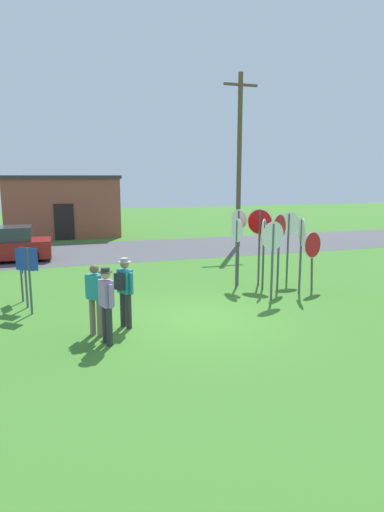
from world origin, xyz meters
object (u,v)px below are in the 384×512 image
(stop_sign_leaning_right, at_px, (312,251))
(stop_sign_leaning_left, at_px, (264,241))
(person_on_left, at_px, (125,288))
(info_panel_middle, at_px, (25,268))
(utility_pole, at_px, (239,158))
(stop_sign_low_front, at_px, (260,233))
(stop_sign_nearest, at_px, (273,246))
(stop_sign_center_cluster, at_px, (301,241))
(parked_car_on_street, at_px, (1,246))
(person_with_sunhat, at_px, (95,296))
(stop_sign_far_back, at_px, (237,240))
(person_near_signs, at_px, (106,301))
(info_panel_rightmost, at_px, (29,269))
(stop_sign_rear_left, at_px, (279,237))
(stop_sign_tallest, at_px, (288,234))
(stop_sign_rear_right, at_px, (239,235))
(info_panel_leftmost, at_px, (21,267))

(stop_sign_leaning_right, distance_m, stop_sign_leaning_left, 1.60)
(person_on_left, xyz_separation_m, info_panel_middle, (-2.38, 2.49, 0.15))
(utility_pole, relative_size, stop_sign_low_front, 3.37)
(stop_sign_leaning_left, distance_m, person_on_left, 5.47)
(stop_sign_nearest, xyz_separation_m, stop_sign_center_cluster, (1.22, 0.41, 0.03))
(parked_car_on_street, distance_m, person_on_left, 10.80)
(stop_sign_low_front, bearing_deg, person_with_sunhat, -150.88)
(stop_sign_far_back, height_order, person_near_signs, stop_sign_far_back)
(stop_sign_leaning_right, height_order, info_panel_rightmost, stop_sign_leaning_right)
(stop_sign_far_back, bearing_deg, stop_sign_leaning_right, -23.52)
(stop_sign_rear_left, relative_size, stop_sign_leaning_left, 1.07)
(person_on_left, relative_size, person_with_sunhat, 1.03)
(stop_sign_rear_left, height_order, info_panel_middle, stop_sign_rear_left)
(info_panel_middle, bearing_deg, stop_sign_tallest, 3.61)
(utility_pole, distance_m, stop_sign_center_cluster, 9.92)
(parked_car_on_street, height_order, info_panel_rightmost, info_panel_rightmost)
(stop_sign_leaning_right, bearing_deg, person_on_left, -164.57)
(stop_sign_rear_left, relative_size, person_near_signs, 1.43)
(stop_sign_low_front, height_order, stop_sign_nearest, stop_sign_low_front)
(stop_sign_low_front, distance_m, stop_sign_rear_right, 0.71)
(stop_sign_low_front, distance_m, stop_sign_nearest, 1.89)
(stop_sign_leaning_left, relative_size, stop_sign_nearest, 0.98)
(stop_sign_far_back, xyz_separation_m, stop_sign_rear_right, (0.23, 0.39, 0.13))
(stop_sign_leaning_right, bearing_deg, info_panel_middle, 175.20)
(person_with_sunhat, bearing_deg, stop_sign_leaning_right, 16.30)
(person_near_signs, bearing_deg, stop_sign_nearest, 21.61)
(person_on_left, bearing_deg, info_panel_rightmost, 140.55)
(stop_sign_rear_right, bearing_deg, person_near_signs, -140.35)
(utility_pole, bearing_deg, person_on_left, -125.62)
(stop_sign_rear_left, xyz_separation_m, person_on_left, (-5.36, -2.15, -0.72))
(stop_sign_leaning_right, relative_size, person_with_sunhat, 1.14)
(stop_sign_center_cluster, relative_size, info_panel_rightmost, 1.33)
(stop_sign_leaning_right, bearing_deg, stop_sign_leaning_left, 158.34)
(stop_sign_leaning_right, bearing_deg, stop_sign_rear_left, 158.61)
(info_panel_rightmost, bearing_deg, stop_sign_nearest, -6.46)
(stop_sign_nearest, bearing_deg, stop_sign_leaning_right, 20.70)
(utility_pole, bearing_deg, info_panel_middle, -140.63)
(stop_sign_rear_right, relative_size, info_panel_middle, 1.54)
(person_with_sunhat, xyz_separation_m, info_panel_leftmost, (-1.81, 3.50, 0.08))
(parked_car_on_street, xyz_separation_m, stop_sign_rear_right, (8.15, -6.99, 1.04))
(stop_sign_rear_right, xyz_separation_m, info_panel_middle, (-6.74, -0.63, -0.57))
(stop_sign_leaning_right, bearing_deg, stop_sign_tallest, 97.20)
(person_on_left, distance_m, info_panel_leftmost, 4.07)
(person_on_left, bearing_deg, stop_sign_leaning_left, 25.49)
(person_near_signs, distance_m, info_panel_middle, 3.90)
(stop_sign_far_back, xyz_separation_m, person_with_sunhat, (-4.87, -3.05, -0.65))
(stop_sign_low_front, distance_m, person_near_signs, 6.82)
(utility_pole, xyz_separation_m, stop_sign_leaning_right, (-1.35, -9.02, -3.26))
(utility_pole, distance_m, person_with_sunhat, 14.40)
(stop_sign_leaning_left, bearing_deg, stop_sign_nearest, -105.55)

